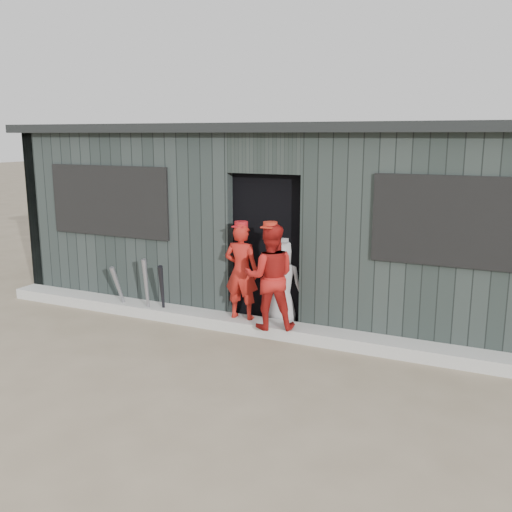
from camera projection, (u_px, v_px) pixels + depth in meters
The scene contains 9 objects.
ground at pixel (180, 388), 5.68m from camera, with size 80.00×80.00×0.00m, color #756751.
curb at pixel (257, 326), 7.28m from camera, with size 8.00×0.36×0.15m, color #A8A9A3.
bat_left at pixel (119, 290), 7.99m from camera, with size 0.07×0.07×0.71m, color gray.
bat_mid at pixel (147, 289), 7.75m from camera, with size 0.07×0.07×0.85m, color gray.
bat_right at pixel (162, 292), 7.70m from camera, with size 0.07×0.07×0.81m, color black.
player_red_left at pixel (241, 271), 7.26m from camera, with size 0.45×0.30×1.24m, color #A61C14.
player_red_right at pixel (270, 277), 6.88m from camera, with size 0.63×0.49×1.29m, color #A11713.
player_grey_back at pixel (284, 283), 7.41m from camera, with size 0.57×0.37×1.17m, color #A3A3A3.
dugout at pixel (304, 216), 8.52m from camera, with size 8.30×3.30×2.62m.
Camera 1 is at (2.92, -4.47, 2.48)m, focal length 40.00 mm.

